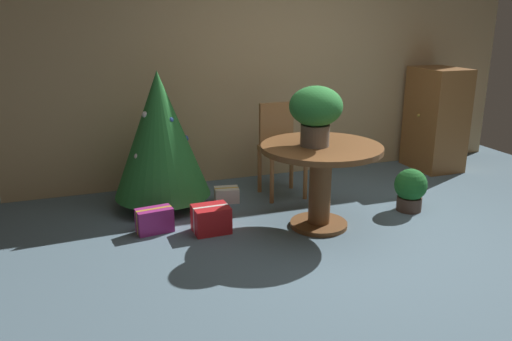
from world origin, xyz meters
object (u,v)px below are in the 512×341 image
object	(u,v)px
round_dining_table	(321,168)
gift_box_cream	(227,195)
flower_vase	(316,110)
gift_box_purple	(155,220)
potted_plant	(410,189)
wooden_cabinet	(436,119)
holiday_tree	(160,135)
wooden_chair_far	(280,143)
gift_box_red	(211,219)

from	to	relation	value
round_dining_table	gift_box_cream	xyz separation A→B (m)	(-0.60, 0.88, -0.47)
flower_vase	gift_box_purple	xyz separation A→B (m)	(-1.34, 0.36, -0.95)
flower_vase	potted_plant	xyz separation A→B (m)	(1.06, 0.06, -0.84)
gift_box_cream	wooden_cabinet	xyz separation A→B (m)	(2.73, 0.31, 0.54)
holiday_tree	gift_box_cream	distance (m)	0.91
wooden_chair_far	potted_plant	world-z (taller)	wooden_chair_far
gift_box_red	potted_plant	world-z (taller)	potted_plant
flower_vase	wooden_cabinet	size ratio (longest dim) A/B	0.42
gift_box_cream	potted_plant	size ratio (longest dim) A/B	0.63
round_dining_table	gift_box_cream	size ratio (longest dim) A/B	3.98
gift_box_red	wooden_cabinet	size ratio (longest dim) A/B	0.26
wooden_cabinet	gift_box_purple	bearing A→B (deg)	-166.95
wooden_chair_far	potted_plant	distance (m)	1.37
wooden_chair_far	gift_box_purple	world-z (taller)	wooden_chair_far
flower_vase	gift_box_red	world-z (taller)	flower_vase
holiday_tree	wooden_cabinet	world-z (taller)	holiday_tree
wooden_chair_far	gift_box_cream	bearing A→B (deg)	-174.05
holiday_tree	gift_box_cream	world-z (taller)	holiday_tree
round_dining_table	holiday_tree	bearing A→B (deg)	141.69
potted_plant	gift_box_purple	bearing A→B (deg)	172.67
round_dining_table	gift_box_red	bearing A→B (deg)	167.46
holiday_tree	gift_box_red	distance (m)	1.01
flower_vase	gift_box_cream	world-z (taller)	flower_vase
gift_box_red	wooden_cabinet	world-z (taller)	wooden_cabinet
holiday_tree	gift_box_red	size ratio (longest dim) A/B	4.22
gift_box_red	flower_vase	bearing A→B (deg)	-13.29
round_dining_table	wooden_cabinet	world-z (taller)	wooden_cabinet
gift_box_purple	gift_box_cream	bearing A→B (deg)	32.44
flower_vase	wooden_chair_far	distance (m)	1.07
round_dining_table	potted_plant	bearing A→B (deg)	3.35
wooden_cabinet	flower_vase	bearing A→B (deg)	-151.69
potted_plant	holiday_tree	bearing A→B (deg)	157.77
wooden_chair_far	wooden_cabinet	distance (m)	2.15
round_dining_table	wooden_chair_far	world-z (taller)	wooden_chair_far
wooden_cabinet	potted_plant	size ratio (longest dim) A/B	2.94
gift_box_cream	gift_box_purple	size ratio (longest dim) A/B	0.81
flower_vase	potted_plant	world-z (taller)	flower_vase
gift_box_purple	gift_box_red	bearing A→B (deg)	-18.85
potted_plant	flower_vase	bearing A→B (deg)	-177.00
holiday_tree	gift_box_red	xyz separation A→B (m)	(0.28, -0.76, -0.61)
gift_box_red	gift_box_purple	bearing A→B (deg)	161.15
holiday_tree	wooden_cabinet	distance (m)	3.36
round_dining_table	holiday_tree	distance (m)	1.57
flower_vase	wooden_cabinet	distance (m)	2.54
gift_box_red	holiday_tree	bearing A→B (deg)	110.61
wooden_chair_far	wooden_cabinet	bearing A→B (deg)	6.59
flower_vase	holiday_tree	bearing A→B (deg)	140.21
gift_box_red	wooden_chair_far	bearing A→B (deg)	37.96
round_dining_table	flower_vase	xyz separation A→B (m)	(-0.07, 0.00, 0.51)
gift_box_cream	wooden_cabinet	bearing A→B (deg)	6.45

